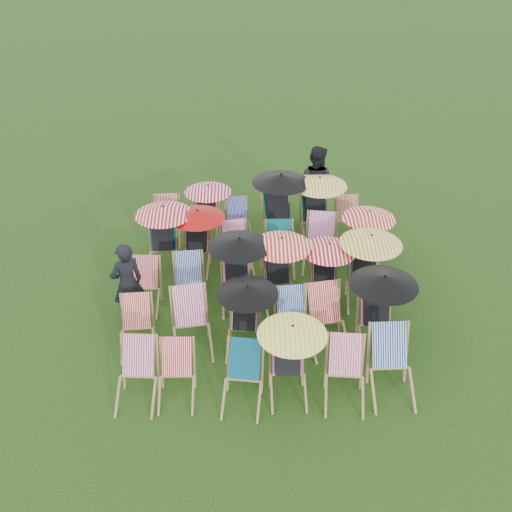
{
  "coord_description": "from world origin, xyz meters",
  "views": [
    {
      "loc": [
        -0.26,
        -8.29,
        6.57
      ],
      "look_at": [
        -0.08,
        0.26,
        0.9
      ],
      "focal_mm": 40.0,
      "sensor_mm": 36.0,
      "label": 1
    }
  ],
  "objects_px": {
    "person_left": "(127,283)",
    "person_rear": "(315,184)",
    "deckchair_29": "(348,220)",
    "deckchair_5": "(392,367)",
    "deckchair_0": "(136,376)"
  },
  "relations": [
    {
      "from": "person_rear",
      "to": "deckchair_0",
      "type": "bearing_deg",
      "value": 88.1
    },
    {
      "from": "deckchair_29",
      "to": "deckchair_5",
      "type": "bearing_deg",
      "value": -91.83
    },
    {
      "from": "deckchair_0",
      "to": "person_rear",
      "type": "relative_size",
      "value": 0.51
    },
    {
      "from": "deckchair_0",
      "to": "person_rear",
      "type": "height_order",
      "value": "person_rear"
    },
    {
      "from": "deckchair_29",
      "to": "person_left",
      "type": "xyz_separation_m",
      "value": [
        -4.26,
        -2.73,
        0.36
      ]
    },
    {
      "from": "deckchair_29",
      "to": "person_rear",
      "type": "distance_m",
      "value": 1.13
    },
    {
      "from": "deckchair_0",
      "to": "person_left",
      "type": "relative_size",
      "value": 0.58
    },
    {
      "from": "deckchair_5",
      "to": "person_rear",
      "type": "distance_m",
      "value": 5.39
    },
    {
      "from": "deckchair_0",
      "to": "person_rear",
      "type": "bearing_deg",
      "value": 63.39
    },
    {
      "from": "deckchair_0",
      "to": "deckchair_29",
      "type": "distance_m",
      "value": 6.0
    },
    {
      "from": "deckchair_5",
      "to": "deckchair_29",
      "type": "distance_m",
      "value": 4.55
    },
    {
      "from": "deckchair_0",
      "to": "person_left",
      "type": "bearing_deg",
      "value": 106.18
    },
    {
      "from": "person_left",
      "to": "person_rear",
      "type": "height_order",
      "value": "person_rear"
    },
    {
      "from": "person_rear",
      "to": "deckchair_29",
      "type": "bearing_deg",
      "value": 158.5
    },
    {
      "from": "deckchair_5",
      "to": "person_rear",
      "type": "height_order",
      "value": "person_rear"
    }
  ]
}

